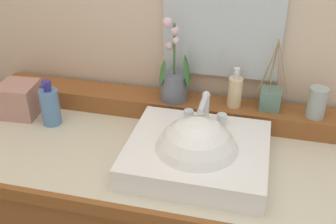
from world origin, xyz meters
TOP-DOWN VIEW (x-y plane):
  - back_ledge at (0.00, 0.22)m, footprint 1.31×0.12m
  - sink_basin at (0.17, -0.06)m, footprint 0.43×0.38m
  - potted_plant at (0.03, 0.22)m, footprint 0.12×0.10m
  - soap_dispenser at (0.25, 0.22)m, footprint 0.05×0.05m
  - tumbler_cup at (0.52, 0.21)m, footprint 0.06×0.06m
  - reed_diffuser at (0.37, 0.23)m, footprint 0.10×0.08m
  - lotion_bottle at (-0.38, 0.06)m, footprint 0.07×0.07m
  - tissue_box at (-0.52, 0.09)m, footprint 0.14×0.14m

SIDE VIEW (x-z plane):
  - back_ledge at x=0.00m, z-range 0.85..0.92m
  - sink_basin at x=0.17m, z-range 0.74..1.02m
  - tissue_box at x=-0.52m, z-range 0.85..0.97m
  - lotion_bottle at x=-0.38m, z-range 0.83..1.00m
  - reed_diffuser at x=0.37m, z-range 0.83..1.09m
  - tumbler_cup at x=0.52m, z-range 0.92..1.02m
  - soap_dispenser at x=0.25m, z-range 0.90..1.05m
  - potted_plant at x=0.03m, z-range 0.84..1.14m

